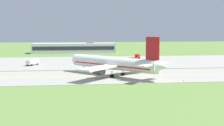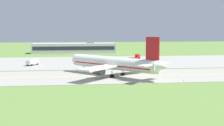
% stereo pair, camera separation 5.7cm
% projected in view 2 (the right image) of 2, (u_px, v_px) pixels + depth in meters
% --- Properties ---
extents(ground_plane, '(500.00, 500.00, 0.00)m').
position_uv_depth(ground_plane, '(92.00, 77.00, 96.13)').
color(ground_plane, olive).
extents(taxiway_strip, '(240.00, 28.00, 0.10)m').
position_uv_depth(taxiway_strip, '(92.00, 76.00, 96.12)').
color(taxiway_strip, '#9E9B93').
rests_on(taxiway_strip, ground).
extents(apron_pad, '(140.00, 52.00, 0.10)m').
position_uv_depth(apron_pad, '(109.00, 62.00, 138.75)').
color(apron_pad, '#9E9B93').
rests_on(apron_pad, ground).
extents(taxiway_centreline, '(220.00, 0.60, 0.01)m').
position_uv_depth(taxiway_centreline, '(92.00, 76.00, 96.12)').
color(taxiway_centreline, yellow).
rests_on(taxiway_centreline, taxiway_strip).
extents(airplane_lead, '(29.90, 32.43, 12.70)m').
position_uv_depth(airplane_lead, '(114.00, 63.00, 96.16)').
color(airplane_lead, white).
rests_on(airplane_lead, ground).
extents(service_truck_baggage, '(6.41, 5.37, 2.59)m').
position_uv_depth(service_truck_baggage, '(136.00, 57.00, 151.07)').
color(service_truck_baggage, red).
rests_on(service_truck_baggage, ground).
extents(service_truck_fuel, '(4.75, 6.23, 2.60)m').
position_uv_depth(service_truck_fuel, '(33.00, 62.00, 124.94)').
color(service_truck_fuel, silver).
rests_on(service_truck_fuel, ground).
extents(terminal_building, '(50.75, 11.33, 7.30)m').
position_uv_depth(terminal_building, '(74.00, 48.00, 188.74)').
color(terminal_building, '#B2B2B7').
rests_on(terminal_building, ground).
extents(traffic_cone_near_edge, '(0.44, 0.44, 0.60)m').
position_uv_depth(traffic_cone_near_edge, '(126.00, 70.00, 108.97)').
color(traffic_cone_near_edge, orange).
rests_on(traffic_cone_near_edge, ground).
extents(traffic_cone_mid_edge, '(0.44, 0.44, 0.60)m').
position_uv_depth(traffic_cone_mid_edge, '(184.00, 80.00, 87.71)').
color(traffic_cone_mid_edge, orange).
rests_on(traffic_cone_mid_edge, ground).
extents(traffic_cone_far_edge, '(0.44, 0.44, 0.60)m').
position_uv_depth(traffic_cone_far_edge, '(114.00, 70.00, 108.34)').
color(traffic_cone_far_edge, orange).
rests_on(traffic_cone_far_edge, ground).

